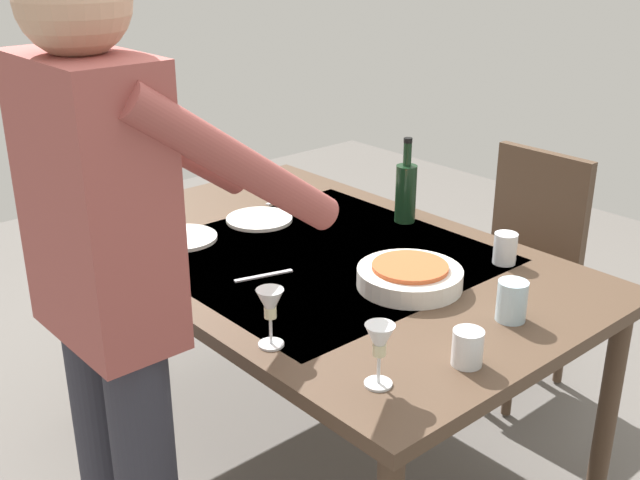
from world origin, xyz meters
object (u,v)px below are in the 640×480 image
Objects in this scene: wine_glass_left at (270,307)px; water_cup_far_left at (505,248)px; chair_near at (521,255)px; dinner_plate_near at (259,219)px; water_cup_near_right at (79,214)px; person_server at (115,295)px; dinner_plate_far at (182,238)px; water_cup_far_right at (468,348)px; wine_bottle at (406,191)px; water_cup_near_left at (512,301)px; dining_table at (320,274)px; serving_bowl_pasta at (410,276)px; wine_glass_right at (379,344)px.

wine_glass_left is 1.58× the size of water_cup_far_left.
chair_near reaches higher than dinner_plate_near.
water_cup_far_left is at bearing -143.38° from water_cup_near_right.
chair_near is 0.54× the size of person_server.
water_cup_far_left reaches higher than dinner_plate_far.
dinner_plate_far is at bearing 66.62° from chair_near.
water_cup_near_right is at bearing 55.27° from dinner_plate_near.
water_cup_far_right is at bearing -141.93° from wine_glass_left.
chair_near is 1.28m from water_cup_far_right.
wine_bottle is 3.37× the size of water_cup_far_right.
water_cup_far_left is 1.09× the size of water_cup_far_right.
water_cup_far_right is (-0.74, 0.59, -0.07)m from wine_bottle.
water_cup_near_left is at bearing -158.05° from water_cup_near_right.
dining_table is 15.45× the size of water_cup_near_left.
water_cup_far_left is 0.85m from dinner_plate_near.
wine_glass_left is 1.06m from water_cup_near_right.
water_cup_near_left reaches higher than dining_table.
dining_table is 0.45m from wine_bottle.
dining_table is 0.99× the size of person_server.
chair_near is at bearing -85.86° from person_server.
person_server reaches higher than dinner_plate_near.
chair_near is at bearing -75.93° from serving_bowl_pasta.
dinner_plate_near is at bearing 2.82° from water_cup_near_left.
dining_table is 11.08× the size of wine_glass_right.
wine_glass_right is 0.80m from water_cup_far_left.
person_server is at bearing 53.41° from water_cup_far_right.
dining_table is at bearing 94.15° from wine_bottle.
person_server is 0.86m from dinner_plate_far.
wine_glass_right is at bearing 71.39° from water_cup_far_right.
serving_bowl_pasta reaches higher than dining_table.
water_cup_near_right is 0.43× the size of dinner_plate_far.
water_cup_near_right is (0.95, -0.35, -0.16)m from person_server.
person_server reaches higher than water_cup_near_left.
water_cup_near_right reaches higher than dinner_plate_far.
chair_near is 6.03× the size of wine_glass_right.
dinner_plate_far is at bearing -147.54° from water_cup_near_right.
person_server is at bearing 102.60° from wine_bottle.
chair_near is at bearing -61.46° from water_cup_far_right.
chair_near reaches higher than water_cup_far_left.
person_server is 1.06m from dinner_plate_near.
water_cup_far_left reaches higher than serving_bowl_pasta.
serving_bowl_pasta is 0.79m from dinner_plate_far.
water_cup_near_left is (-0.30, -0.55, -0.05)m from wine_glass_left.
dining_table is 0.47m from dinner_plate_far.
chair_near is 1.79m from person_server.
chair_near reaches higher than dining_table.
water_cup_near_left is 1.13× the size of water_cup_far_left.
water_cup_near_left is at bearing -177.18° from dinner_plate_near.
water_cup_near_left is (-0.68, 0.33, -0.06)m from wine_bottle.
wine_glass_left is at bearing 113.07° from wine_bottle.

